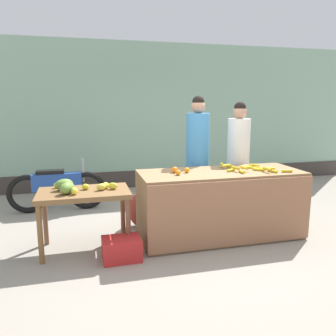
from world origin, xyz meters
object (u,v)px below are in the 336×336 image
vendor_woman_blue_shirt (197,159)px  produce_crate (122,249)px  produce_sack (141,209)px  vendor_woman_white_shirt (238,161)px  parked_motorcycle (57,188)px

vendor_woman_blue_shirt → produce_crate: bearing=-140.6°
vendor_woman_blue_shirt → produce_crate: 1.86m
produce_sack → produce_crate: bearing=-111.8°
produce_crate → vendor_woman_white_shirt: bearing=28.1°
produce_sack → vendor_woman_blue_shirt: bearing=3.7°
parked_motorcycle → produce_sack: parked_motorcycle is taller
vendor_woman_blue_shirt → produce_sack: 1.13m
produce_sack → vendor_woman_white_shirt: bearing=1.4°
vendor_woman_blue_shirt → parked_motorcycle: vendor_woman_blue_shirt is taller
produce_sack → parked_motorcycle: bearing=138.4°
produce_crate → produce_sack: 1.08m
vendor_woman_blue_shirt → produce_sack: vendor_woman_blue_shirt is taller
vendor_woman_white_shirt → vendor_woman_blue_shirt: bearing=178.4°
produce_crate → produce_sack: size_ratio=0.84×
produce_crate → vendor_woman_blue_shirt: bearing=39.4°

